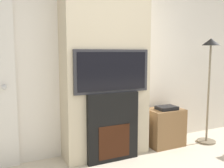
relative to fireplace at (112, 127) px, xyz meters
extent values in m
cube|color=silver|center=(0.00, 0.43, 0.91)|extent=(6.00, 0.06, 2.70)
cube|color=beige|center=(0.00, 0.20, 0.91)|extent=(1.14, 0.40, 2.70)
cube|color=black|center=(0.00, 0.00, 0.00)|extent=(0.69, 0.14, 0.89)
cube|color=#33160A|center=(0.00, -0.07, -0.17)|extent=(0.43, 0.01, 0.43)
cube|color=#2D2D33|center=(0.00, 0.00, 0.72)|extent=(1.01, 0.06, 0.54)
cube|color=black|center=(0.00, -0.03, 0.72)|extent=(0.93, 0.01, 0.47)
cylinder|color=#726651|center=(1.61, -0.05, -0.43)|extent=(0.28, 0.28, 0.03)
cylinder|color=#726651|center=(1.61, -0.05, 0.32)|extent=(0.03, 0.03, 1.47)
cone|color=black|center=(1.61, -0.05, 1.11)|extent=(0.26, 0.26, 0.10)
cube|color=brown|center=(0.94, 0.14, -0.16)|extent=(0.53, 0.39, 0.55)
cube|color=black|center=(0.94, 0.10, 0.14)|extent=(0.29, 0.21, 0.05)
sphere|color=silver|center=(-1.23, 0.33, 0.55)|extent=(0.06, 0.06, 0.06)
camera|label=1|loc=(-1.34, -2.80, 0.95)|focal=40.00mm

